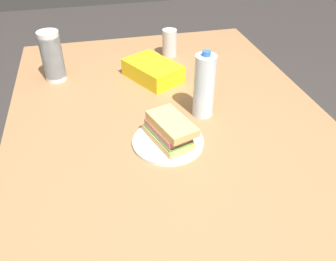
{
  "coord_description": "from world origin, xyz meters",
  "views": [
    {
      "loc": [
        0.93,
        -0.24,
        1.46
      ],
      "look_at": [
        0.08,
        -0.04,
        0.82
      ],
      "focal_mm": 37.75,
      "sensor_mm": 36.0,
      "label": 1
    }
  ],
  "objects_px": {
    "chip_bag": "(153,71)",
    "paper_plate": "(168,142)",
    "sandwich": "(169,130)",
    "soda_can_silver": "(169,43)",
    "water_bottle_tall": "(204,86)",
    "plastic_cup_stack": "(52,56)",
    "dining_table": "(173,146)"
  },
  "relations": [
    {
      "from": "soda_can_silver",
      "to": "sandwich",
      "type": "bearing_deg",
      "value": -13.38
    },
    {
      "from": "dining_table",
      "to": "paper_plate",
      "type": "height_order",
      "value": "paper_plate"
    },
    {
      "from": "dining_table",
      "to": "paper_plate",
      "type": "distance_m",
      "value": 0.13
    },
    {
      "from": "dining_table",
      "to": "water_bottle_tall",
      "type": "height_order",
      "value": "water_bottle_tall"
    },
    {
      "from": "water_bottle_tall",
      "to": "chip_bag",
      "type": "bearing_deg",
      "value": -158.7
    },
    {
      "from": "dining_table",
      "to": "soda_can_silver",
      "type": "bearing_deg",
      "value": 168.02
    },
    {
      "from": "plastic_cup_stack",
      "to": "chip_bag",
      "type": "bearing_deg",
      "value": 77.91
    },
    {
      "from": "dining_table",
      "to": "chip_bag",
      "type": "height_order",
      "value": "chip_bag"
    },
    {
      "from": "sandwich",
      "to": "water_bottle_tall",
      "type": "xyz_separation_m",
      "value": [
        -0.14,
        0.15,
        0.06
      ]
    },
    {
      "from": "water_bottle_tall",
      "to": "plastic_cup_stack",
      "type": "distance_m",
      "value": 0.64
    },
    {
      "from": "sandwich",
      "to": "soda_can_silver",
      "type": "relative_size",
      "value": 1.63
    },
    {
      "from": "paper_plate",
      "to": "soda_can_silver",
      "type": "height_order",
      "value": "soda_can_silver"
    },
    {
      "from": "chip_bag",
      "to": "soda_can_silver",
      "type": "distance_m",
      "value": 0.24
    },
    {
      "from": "chip_bag",
      "to": "sandwich",
      "type": "bearing_deg",
      "value": -33.19
    },
    {
      "from": "dining_table",
      "to": "chip_bag",
      "type": "relative_size",
      "value": 7.14
    },
    {
      "from": "paper_plate",
      "to": "soda_can_silver",
      "type": "bearing_deg",
      "value": 166.31
    },
    {
      "from": "chip_bag",
      "to": "water_bottle_tall",
      "type": "xyz_separation_m",
      "value": [
        0.3,
        0.12,
        0.08
      ]
    },
    {
      "from": "water_bottle_tall",
      "to": "plastic_cup_stack",
      "type": "relative_size",
      "value": 1.17
    },
    {
      "from": "sandwich",
      "to": "chip_bag",
      "type": "distance_m",
      "value": 0.44
    },
    {
      "from": "plastic_cup_stack",
      "to": "soda_can_silver",
      "type": "height_order",
      "value": "plastic_cup_stack"
    },
    {
      "from": "paper_plate",
      "to": "dining_table",
      "type": "bearing_deg",
      "value": 155.19
    },
    {
      "from": "dining_table",
      "to": "sandwich",
      "type": "distance_m",
      "value": 0.16
    },
    {
      "from": "sandwich",
      "to": "water_bottle_tall",
      "type": "relative_size",
      "value": 0.84
    },
    {
      "from": "paper_plate",
      "to": "sandwich",
      "type": "height_order",
      "value": "sandwich"
    },
    {
      "from": "chip_bag",
      "to": "paper_plate",
      "type": "bearing_deg",
      "value": -33.6
    },
    {
      "from": "sandwich",
      "to": "water_bottle_tall",
      "type": "height_order",
      "value": "water_bottle_tall"
    },
    {
      "from": "sandwich",
      "to": "soda_can_silver",
      "type": "xyz_separation_m",
      "value": [
        -0.65,
        0.15,
        0.01
      ]
    },
    {
      "from": "water_bottle_tall",
      "to": "plastic_cup_stack",
      "type": "xyz_separation_m",
      "value": [
        -0.38,
        -0.51,
        -0.01
      ]
    },
    {
      "from": "dining_table",
      "to": "water_bottle_tall",
      "type": "xyz_separation_m",
      "value": [
        -0.06,
        0.12,
        0.2
      ]
    },
    {
      "from": "water_bottle_tall",
      "to": "soda_can_silver",
      "type": "distance_m",
      "value": 0.51
    },
    {
      "from": "paper_plate",
      "to": "water_bottle_tall",
      "type": "distance_m",
      "value": 0.23
    },
    {
      "from": "paper_plate",
      "to": "sandwich",
      "type": "bearing_deg",
      "value": 44.56
    }
  ]
}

